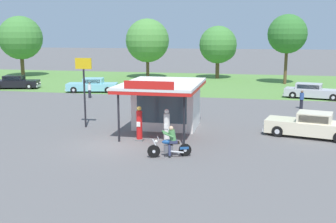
{
  "coord_description": "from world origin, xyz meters",
  "views": [
    {
      "loc": [
        7.49,
        -20.46,
        6.04
      ],
      "look_at": [
        2.47,
        3.1,
        1.4
      ],
      "focal_mm": 43.12,
      "sensor_mm": 36.0,
      "label": 1
    }
  ],
  "objects_px": {
    "parked_car_back_row_centre": "(93,86)",
    "bystander_strolling_foreground": "(302,99)",
    "gas_pump_nearside": "(139,125)",
    "parked_car_back_row_far_left": "(313,91)",
    "parked_car_back_row_centre_right": "(16,82)",
    "parked_car_back_row_left": "(167,86)",
    "motorcycle_with_rider": "(170,144)",
    "roadside_pole_sign": "(84,80)",
    "featured_classic_sedan": "(310,126)",
    "bystander_standing_back_lot": "(90,90)",
    "gas_pump_offside": "(167,127)"
  },
  "relations": [
    {
      "from": "parked_car_back_row_centre",
      "to": "bystander_strolling_foreground",
      "type": "xyz_separation_m",
      "value": [
        20.59,
        -5.71,
        0.13
      ]
    },
    {
      "from": "gas_pump_nearside",
      "to": "parked_car_back_row_far_left",
      "type": "distance_m",
      "value": 21.85
    },
    {
      "from": "parked_car_back_row_centre_right",
      "to": "parked_car_back_row_left",
      "type": "bearing_deg",
      "value": 0.91
    },
    {
      "from": "motorcycle_with_rider",
      "to": "roadside_pole_sign",
      "type": "height_order",
      "value": "roadside_pole_sign"
    },
    {
      "from": "parked_car_back_row_centre",
      "to": "roadside_pole_sign",
      "type": "distance_m",
      "value": 16.9
    },
    {
      "from": "parked_car_back_row_centre_right",
      "to": "motorcycle_with_rider",
      "type": "bearing_deg",
      "value": -44.17
    },
    {
      "from": "featured_classic_sedan",
      "to": "parked_car_back_row_far_left",
      "type": "height_order",
      "value": "featured_classic_sedan"
    },
    {
      "from": "bystander_standing_back_lot",
      "to": "roadside_pole_sign",
      "type": "bearing_deg",
      "value": -68.35
    },
    {
      "from": "gas_pump_nearside",
      "to": "gas_pump_offside",
      "type": "height_order",
      "value": "gas_pump_nearside"
    },
    {
      "from": "parked_car_back_row_left",
      "to": "parked_car_back_row_centre",
      "type": "height_order",
      "value": "parked_car_back_row_left"
    },
    {
      "from": "bystander_standing_back_lot",
      "to": "roadside_pole_sign",
      "type": "xyz_separation_m",
      "value": [
        4.65,
        -11.71,
        2.32
      ]
    },
    {
      "from": "parked_car_back_row_far_left",
      "to": "parked_car_back_row_centre_right",
      "type": "xyz_separation_m",
      "value": [
        -31.77,
        0.59,
        0.01
      ]
    },
    {
      "from": "parked_car_back_row_far_left",
      "to": "bystander_strolling_foreground",
      "type": "height_order",
      "value": "bystander_strolling_foreground"
    },
    {
      "from": "gas_pump_offside",
      "to": "featured_classic_sedan",
      "type": "xyz_separation_m",
      "value": [
        8.11,
        2.96,
        -0.2
      ]
    },
    {
      "from": "gas_pump_offside",
      "to": "parked_car_back_row_centre_right",
      "type": "bearing_deg",
      "value": 138.64
    },
    {
      "from": "parked_car_back_row_centre",
      "to": "parked_car_back_row_far_left",
      "type": "bearing_deg",
      "value": 0.52
    },
    {
      "from": "featured_classic_sedan",
      "to": "bystander_standing_back_lot",
      "type": "relative_size",
      "value": 3.62
    },
    {
      "from": "parked_car_back_row_centre",
      "to": "bystander_standing_back_lot",
      "type": "bearing_deg",
      "value": -71.4
    },
    {
      "from": "parked_car_back_row_centre",
      "to": "bystander_standing_back_lot",
      "type": "xyz_separation_m",
      "value": [
        1.32,
        -3.91,
        0.13
      ]
    },
    {
      "from": "gas_pump_nearside",
      "to": "roadside_pole_sign",
      "type": "xyz_separation_m",
      "value": [
        -4.41,
        2.53,
        2.19
      ]
    },
    {
      "from": "motorcycle_with_rider",
      "to": "parked_car_back_row_centre_right",
      "type": "relative_size",
      "value": 0.39
    },
    {
      "from": "gas_pump_nearside",
      "to": "parked_car_back_row_far_left",
      "type": "xyz_separation_m",
      "value": [
        11.85,
        18.35,
        -0.25
      ]
    },
    {
      "from": "gas_pump_offside",
      "to": "parked_car_back_row_left",
      "type": "relative_size",
      "value": 0.35
    },
    {
      "from": "motorcycle_with_rider",
      "to": "featured_classic_sedan",
      "type": "distance_m",
      "value": 9.27
    },
    {
      "from": "gas_pump_offside",
      "to": "motorcycle_with_rider",
      "type": "distance_m",
      "value": 2.82
    },
    {
      "from": "parked_car_back_row_centre",
      "to": "motorcycle_with_rider",
      "type": "bearing_deg",
      "value": -58.57
    },
    {
      "from": "parked_car_back_row_centre",
      "to": "gas_pump_nearside",
      "type": "bearing_deg",
      "value": -60.25
    },
    {
      "from": "motorcycle_with_rider",
      "to": "parked_car_back_row_centre_right",
      "type": "height_order",
      "value": "motorcycle_with_rider"
    },
    {
      "from": "parked_car_back_row_centre_right",
      "to": "roadside_pole_sign",
      "type": "xyz_separation_m",
      "value": [
        15.51,
        -16.42,
        2.44
      ]
    },
    {
      "from": "gas_pump_offside",
      "to": "parked_car_back_row_far_left",
      "type": "distance_m",
      "value": 21.02
    },
    {
      "from": "parked_car_back_row_far_left",
      "to": "motorcycle_with_rider",
      "type": "bearing_deg",
      "value": -114.23
    },
    {
      "from": "parked_car_back_row_centre_right",
      "to": "bystander_standing_back_lot",
      "type": "distance_m",
      "value": 11.84
    },
    {
      "from": "parked_car_back_row_far_left",
      "to": "bystander_strolling_foreground",
      "type": "relative_size",
      "value": 3.73
    },
    {
      "from": "parked_car_back_row_centre_right",
      "to": "parked_car_back_row_centre",
      "type": "bearing_deg",
      "value": -4.76
    },
    {
      "from": "gas_pump_offside",
      "to": "bystander_standing_back_lot",
      "type": "bearing_deg",
      "value": 126.82
    },
    {
      "from": "bystander_strolling_foreground",
      "to": "roadside_pole_sign",
      "type": "distance_m",
      "value": 17.82
    },
    {
      "from": "bystander_strolling_foreground",
      "to": "motorcycle_with_rider",
      "type": "bearing_deg",
      "value": -117.37
    },
    {
      "from": "parked_car_back_row_centre",
      "to": "roadside_pole_sign",
      "type": "height_order",
      "value": "roadside_pole_sign"
    },
    {
      "from": "parked_car_back_row_centre",
      "to": "parked_car_back_row_centre_right",
      "type": "xyz_separation_m",
      "value": [
        -9.55,
        0.79,
        0.0
      ]
    },
    {
      "from": "gas_pump_offside",
      "to": "motorcycle_with_rider",
      "type": "bearing_deg",
      "value": -74.16
    },
    {
      "from": "gas_pump_nearside",
      "to": "featured_classic_sedan",
      "type": "height_order",
      "value": "gas_pump_nearside"
    },
    {
      "from": "parked_car_back_row_centre_right",
      "to": "bystander_standing_back_lot",
      "type": "height_order",
      "value": "bystander_standing_back_lot"
    },
    {
      "from": "parked_car_back_row_left",
      "to": "roadside_pole_sign",
      "type": "height_order",
      "value": "roadside_pole_sign"
    },
    {
      "from": "motorcycle_with_rider",
      "to": "parked_car_back_row_far_left",
      "type": "distance_m",
      "value": 23.09
    },
    {
      "from": "parked_car_back_row_far_left",
      "to": "bystander_strolling_foreground",
      "type": "xyz_separation_m",
      "value": [
        -1.63,
        -5.91,
        0.13
      ]
    },
    {
      "from": "parked_car_back_row_left",
      "to": "gas_pump_offside",
      "type": "bearing_deg",
      "value": -77.79
    },
    {
      "from": "parked_car_back_row_centre",
      "to": "parked_car_back_row_centre_right",
      "type": "relative_size",
      "value": 1.05
    },
    {
      "from": "gas_pump_offside",
      "to": "bystander_standing_back_lot",
      "type": "relative_size",
      "value": 1.27
    },
    {
      "from": "parked_car_back_row_centre",
      "to": "gas_pump_offside",
      "type": "bearing_deg",
      "value": -56.58
    },
    {
      "from": "parked_car_back_row_centre_right",
      "to": "bystander_standing_back_lot",
      "type": "xyz_separation_m",
      "value": [
        10.86,
        -4.7,
        0.13
      ]
    }
  ]
}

